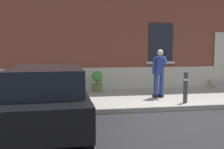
% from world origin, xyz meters
% --- Properties ---
extents(ground_plane, '(80.00, 80.00, 0.00)m').
position_xyz_m(ground_plane, '(0.00, 0.00, 0.00)').
color(ground_plane, '#232326').
extents(sidewalk, '(24.00, 3.60, 0.15)m').
position_xyz_m(sidewalk, '(0.00, 2.80, 0.07)').
color(sidewalk, '#99968E').
rests_on(sidewalk, ground).
extents(curb_edge, '(24.00, 0.12, 0.15)m').
position_xyz_m(curb_edge, '(0.00, 0.94, 0.07)').
color(curb_edge, gray).
rests_on(curb_edge, ground).
extents(building_facade, '(24.00, 1.52, 7.50)m').
position_xyz_m(building_facade, '(0.01, 5.29, 3.73)').
color(building_facade, brown).
rests_on(building_facade, ground).
extents(hatchback_car_black, '(1.90, 4.12, 1.50)m').
position_xyz_m(hatchback_car_black, '(-3.86, -0.27, 0.79)').
color(hatchback_car_black, black).
rests_on(hatchback_car_black, ground).
extents(bollard_near_person, '(0.15, 0.15, 1.04)m').
position_xyz_m(bollard_near_person, '(0.39, 1.35, 0.71)').
color(bollard_near_person, '#333338').
rests_on(bollard_near_person, sidewalk).
extents(bollard_far_left, '(0.15, 0.15, 1.04)m').
position_xyz_m(bollard_far_left, '(-3.37, 1.35, 0.71)').
color(bollard_far_left, '#333338').
rests_on(bollard_far_left, sidewalk).
extents(person_on_phone, '(0.51, 0.49, 1.75)m').
position_xyz_m(person_on_phone, '(-0.16, 2.34, 1.15)').
color(person_on_phone, navy).
rests_on(person_on_phone, sidewalk).
extents(planter_charcoal, '(0.44, 0.44, 0.86)m').
position_xyz_m(planter_charcoal, '(-5.95, 4.11, 0.61)').
color(planter_charcoal, '#2D2D30').
rests_on(planter_charcoal, sidewalk).
extents(planter_terracotta, '(0.44, 0.44, 0.86)m').
position_xyz_m(planter_terracotta, '(-4.10, 3.85, 0.61)').
color(planter_terracotta, '#B25B38').
rests_on(planter_terracotta, sidewalk).
extents(planter_olive, '(0.44, 0.44, 0.86)m').
position_xyz_m(planter_olive, '(-2.24, 3.92, 0.61)').
color(planter_olive, '#606B38').
rests_on(planter_olive, sidewalk).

